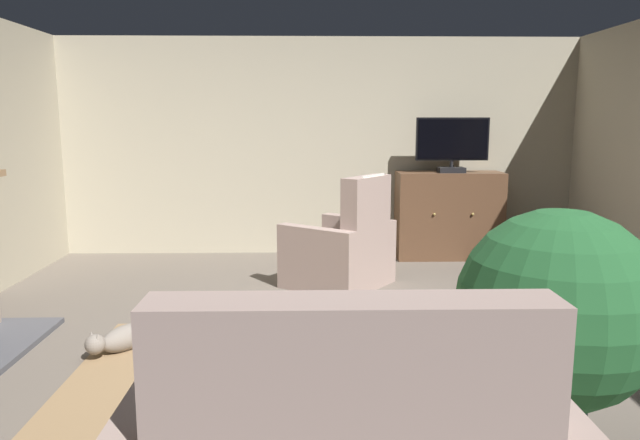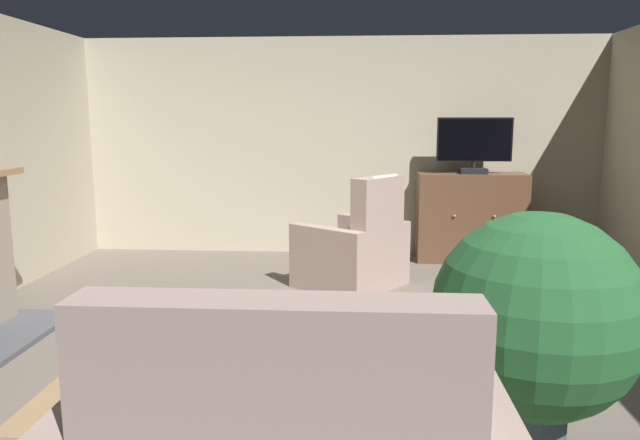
% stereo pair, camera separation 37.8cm
% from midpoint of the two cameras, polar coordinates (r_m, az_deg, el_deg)
% --- Properties ---
extents(ground_plane, '(6.72, 6.63, 0.04)m').
position_cam_midpoint_polar(ground_plane, '(4.43, 3.09, -12.08)').
color(ground_plane, '#665B51').
extents(wall_back, '(6.72, 0.10, 2.57)m').
position_cam_midpoint_polar(wall_back, '(7.19, 3.50, 6.98)').
color(wall_back, '#B2A88E').
rests_on(wall_back, ground_plane).
extents(rug_central, '(2.69, 1.85, 0.01)m').
position_cam_midpoint_polar(rug_central, '(3.98, -1.66, -14.26)').
color(rug_central, '#8E704C').
rests_on(rug_central, ground_plane).
extents(tv_cabinet, '(1.22, 0.48, 1.01)m').
position_cam_midpoint_polar(tv_cabinet, '(7.08, 15.73, 0.07)').
color(tv_cabinet, '#402A1C').
rests_on(tv_cabinet, ground_plane).
extents(television, '(0.83, 0.20, 0.63)m').
position_cam_midpoint_polar(television, '(6.94, 16.15, 7.04)').
color(television, black).
rests_on(television, tv_cabinet).
extents(coffee_table, '(1.14, 0.66, 0.42)m').
position_cam_midpoint_polar(coffee_table, '(3.59, 0.73, -10.66)').
color(coffee_table, '#422B19').
rests_on(coffee_table, ground_plane).
extents(tv_remote, '(0.18, 0.09, 0.02)m').
position_cam_midpoint_polar(tv_remote, '(3.50, 4.08, -10.26)').
color(tv_remote, black).
rests_on(tv_remote, coffee_table).
extents(armchair_in_far_corner, '(1.18, 1.19, 1.11)m').
position_cam_midpoint_polar(armchair_in_far_corner, '(5.80, 5.25, -3.09)').
color(armchair_in_far_corner, '#A3897F').
rests_on(armchair_in_far_corner, ground_plane).
extents(potted_plant_small_fern_corner, '(0.98, 0.98, 1.20)m').
position_cam_midpoint_polar(potted_plant_small_fern_corner, '(3.07, 23.41, -8.75)').
color(potted_plant_small_fern_corner, '#3D4C5B').
rests_on(potted_plant_small_fern_corner, ground_plane).
extents(cat, '(0.52, 0.58, 0.20)m').
position_cam_midpoint_polar(cat, '(4.53, -15.96, -10.35)').
color(cat, gray).
rests_on(cat, ground_plane).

